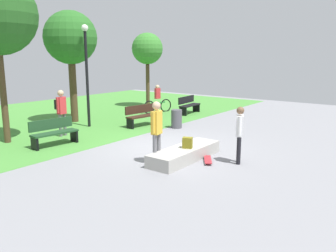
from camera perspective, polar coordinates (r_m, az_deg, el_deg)
name	(u,v)px	position (r m, az deg, el deg)	size (l,w,h in m)	color
ground_plane	(165,146)	(11.77, -0.52, -3.38)	(28.00, 28.00, 0.00)	gray
grass_lawn	(33,120)	(17.61, -21.36, 0.88)	(26.60, 12.21, 0.01)	#478C38
concrete_ledge	(185,154)	(10.28, 2.78, -4.57)	(2.70, 0.83, 0.37)	#A8A59E
backpack_on_ledge	(187,143)	(10.15, 3.22, -2.77)	(0.28, 0.20, 0.32)	olive
skater_performing_trick	(240,131)	(9.96, 11.71, -0.77)	(0.40, 0.31, 1.64)	black
skater_watching	(157,127)	(9.69, -1.89, -0.25)	(0.43, 0.25, 1.79)	slate
skateboard_by_ledge	(208,160)	(10.16, 6.58, -5.53)	(0.78, 0.61, 0.08)	#A5262D
park_bench_far_right	(54,132)	(12.41, -18.33, -0.91)	(1.64, 0.63, 0.91)	#1E4223
park_bench_near_path	(142,115)	(15.08, -4.31, 1.81)	(1.65, 0.66, 0.91)	#331E14
park_bench_far_left	(189,105)	(18.28, 3.43, 3.55)	(1.64, 0.61, 0.91)	black
tree_broad_elm	(70,39)	(16.43, -15.79, 13.68)	(2.36, 2.36, 4.99)	#4C3823
tree_slender_maple	(147,49)	(20.68, -3.43, 12.51)	(1.81, 1.81, 4.32)	#4C3823
lamp_post	(87,66)	(15.09, -13.29, 9.61)	(0.28, 0.28, 4.28)	black
trash_bin	(177,119)	(14.65, 1.42, 1.19)	(0.46, 0.46, 0.78)	#4C4C51
pedestrian_with_backpack	(61,108)	(13.69, -17.22, 2.78)	(0.43, 0.38, 1.76)	slate
cyclist_on_bicycle	(158,101)	(18.59, -1.74, 4.17)	(1.77, 0.56, 1.52)	black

